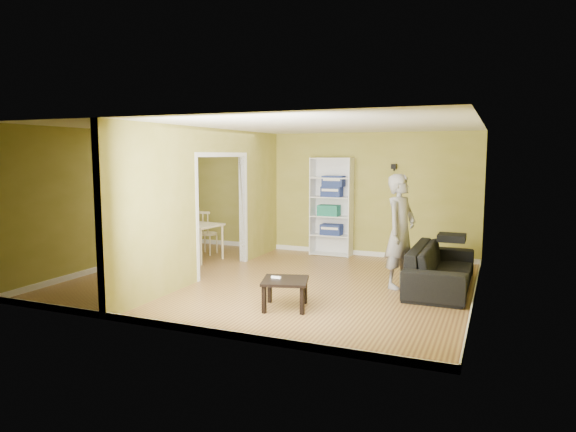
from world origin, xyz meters
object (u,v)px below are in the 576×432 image
(person, at_px, (401,221))
(chair_left, at_px, (160,233))
(bookshelf, at_px, (332,206))
(coffee_table, at_px, (285,284))
(dining_table, at_px, (191,227))
(chair_far, at_px, (207,232))
(chair_near, at_px, (173,242))
(sofa, at_px, (441,261))

(person, height_order, chair_left, person)
(bookshelf, xyz_separation_m, coffee_table, (0.59, -3.99, -0.69))
(dining_table, xyz_separation_m, chair_far, (0.01, 0.62, -0.19))
(bookshelf, distance_m, chair_left, 3.69)
(chair_near, bearing_deg, coffee_table, -7.26)
(chair_left, bearing_deg, dining_table, 91.48)
(coffee_table, bearing_deg, chair_near, 150.16)
(dining_table, distance_m, chair_near, 0.62)
(sofa, distance_m, chair_near, 5.02)
(bookshelf, distance_m, chair_far, 2.75)
(coffee_table, relative_size, chair_far, 0.65)
(person, relative_size, coffee_table, 3.48)
(chair_near, distance_m, chair_far, 1.21)
(dining_table, bearing_deg, chair_near, -92.05)
(sofa, relative_size, chair_near, 2.58)
(person, relative_size, chair_left, 2.19)
(dining_table, bearing_deg, chair_left, 177.60)
(sofa, bearing_deg, chair_left, 85.89)
(chair_left, relative_size, chair_far, 1.04)
(chair_left, distance_m, chair_near, 0.98)
(bookshelf, bearing_deg, sofa, -38.73)
(person, height_order, chair_near, person)
(coffee_table, xyz_separation_m, chair_left, (-3.89, 2.41, 0.14))
(sofa, distance_m, chair_left, 5.79)
(bookshelf, height_order, chair_far, bookshelf)
(person, xyz_separation_m, chair_near, (-4.39, 0.02, -0.62))
(chair_left, bearing_deg, person, 86.88)
(coffee_table, bearing_deg, sofa, 46.75)
(person, xyz_separation_m, dining_table, (-4.36, 0.60, -0.41))
(person, height_order, chair_far, person)
(coffee_table, distance_m, dining_table, 3.92)
(sofa, distance_m, bookshelf, 3.23)
(chair_far, bearing_deg, chair_near, 87.37)
(bookshelf, xyz_separation_m, dining_table, (-2.51, -1.61, -0.38))
(person, distance_m, chair_near, 4.43)
(dining_table, distance_m, chair_left, 0.80)
(coffee_table, height_order, dining_table, dining_table)
(coffee_table, bearing_deg, dining_table, 142.56)
(sofa, xyz_separation_m, bookshelf, (-2.48, 1.99, 0.60))
(coffee_table, xyz_separation_m, chair_far, (-3.10, 3.00, 0.12))
(bookshelf, height_order, coffee_table, bookshelf)
(bookshelf, bearing_deg, chair_left, -154.39)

